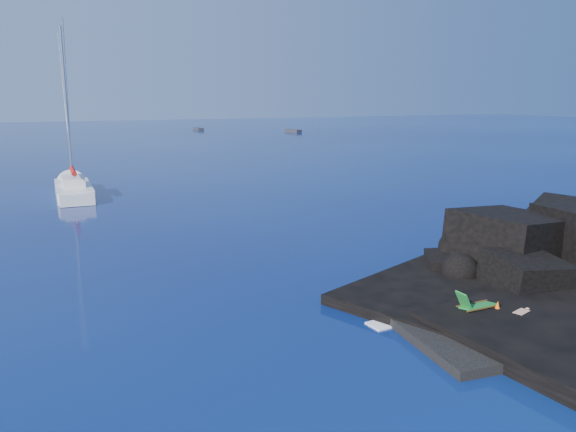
# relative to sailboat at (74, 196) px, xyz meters

# --- Properties ---
(ground) EXTENTS (400.00, 400.00, 0.00)m
(ground) POSITION_rel_sailboat_xyz_m (8.61, -38.45, 0.00)
(ground) COLOR #04073F
(ground) RESTS_ON ground
(beach) EXTENTS (9.08, 6.86, 0.70)m
(beach) POSITION_rel_sailboat_xyz_m (13.11, -37.95, 0.00)
(beach) COLOR black
(beach) RESTS_ON ground
(surf_foam) EXTENTS (10.00, 8.00, 0.06)m
(surf_foam) POSITION_rel_sailboat_xyz_m (13.61, -33.45, 0.00)
(surf_foam) COLOR white
(surf_foam) RESTS_ON ground
(sailboat) EXTENTS (3.13, 14.05, 14.69)m
(sailboat) POSITION_rel_sailboat_xyz_m (0.00, 0.00, 0.00)
(sailboat) COLOR silver
(sailboat) RESTS_ON ground
(deck_chair) EXTENTS (1.65, 0.75, 1.13)m
(deck_chair) POSITION_rel_sailboat_xyz_m (12.39, -37.03, 0.91)
(deck_chair) COLOR #1A782C
(deck_chair) RESTS_ON beach
(towel) EXTENTS (2.25, 1.53, 0.05)m
(towel) POSITION_rel_sailboat_xyz_m (13.61, -38.07, 0.38)
(towel) COLOR white
(towel) RESTS_ON beach
(sunbather) EXTENTS (2.01, 1.04, 0.27)m
(sunbather) POSITION_rel_sailboat_xyz_m (13.61, -38.07, 0.54)
(sunbather) COLOR tan
(sunbather) RESTS_ON towel
(marker_cone) EXTENTS (0.40, 0.40, 0.57)m
(marker_cone) POSITION_rel_sailboat_xyz_m (13.04, -37.42, 0.64)
(marker_cone) COLOR #FF620D
(marker_cone) RESTS_ON beach
(distant_boat_a) EXTENTS (1.69, 4.81, 0.63)m
(distant_boat_a) POSITION_rel_sailboat_xyz_m (36.75, 91.83, 0.00)
(distant_boat_a) COLOR #2A2A30
(distant_boat_a) RESTS_ON ground
(distant_boat_b) EXTENTS (2.59, 5.34, 0.68)m
(distant_boat_b) POSITION_rel_sailboat_xyz_m (55.86, 74.03, 0.00)
(distant_boat_b) COLOR #29282E
(distant_boat_b) RESTS_ON ground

